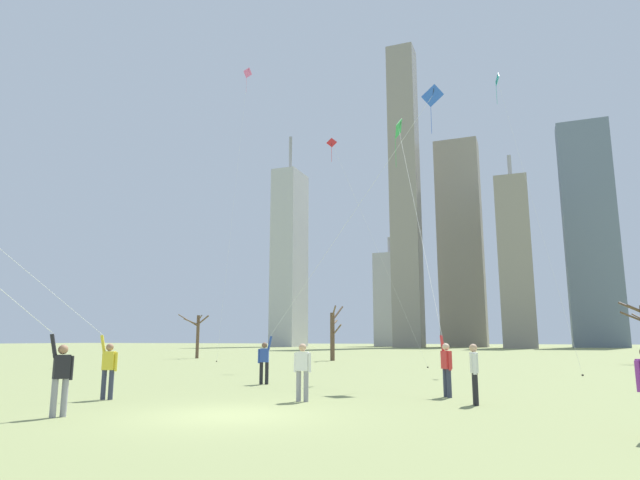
{
  "coord_description": "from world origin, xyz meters",
  "views": [
    {
      "loc": [
        6.78,
        -11.45,
        1.74
      ],
      "look_at": [
        0.0,
        6.0,
        5.17
      ],
      "focal_mm": 30.47,
      "sensor_mm": 36.0,
      "label": 1
    }
  ],
  "objects": [
    {
      "name": "ground_plane",
      "position": [
        0.0,
        0.0,
        0.0
      ],
      "size": [
        400.0,
        400.0,
        0.0
      ],
      "primitive_type": "plane",
      "color": "#848E56"
    },
    {
      "name": "skyline_squat_block",
      "position": [
        -48.05,
        108.94,
        21.65
      ],
      "size": [
        6.04,
        9.75,
        52.85
      ],
      "color": "#B2B2B7",
      "rests_on": "ground"
    },
    {
      "name": "bare_tree_leftmost",
      "position": [
        -22.47,
        32.21,
        2.3
      ],
      "size": [
        2.49,
        2.0,
        4.05
      ],
      "color": "brown",
      "rests_on": "ground"
    },
    {
      "name": "skyline_tall_tower",
      "position": [
        4.39,
        105.21,
        17.14
      ],
      "size": [
        6.33,
        11.97,
        40.06
      ],
      "color": "gray",
      "rests_on": "ground"
    },
    {
      "name": "skyline_slender_spire",
      "position": [
        19.94,
        119.1,
        25.04
      ],
      "size": [
        10.75,
        5.64,
        50.07
      ],
      "color": "slate",
      "rests_on": "ground"
    },
    {
      "name": "distant_kite_drifting_right_red",
      "position": [
        -4.4,
        21.64,
        12.9
      ],
      "size": [
        6.15,
        1.77,
        15.26
      ],
      "color": "red",
      "rests_on": "ground"
    },
    {
      "name": "kite_flyer_far_back_blue",
      "position": [
        -2.33,
        8.79,
        2.61
      ],
      "size": [
        7.11,
        4.61,
        13.38
      ],
      "color": "black",
      "rests_on": "ground"
    },
    {
      "name": "bystander_watching_nearby",
      "position": [
        0.53,
        3.25,
        0.9
      ],
      "size": [
        0.51,
        0.24,
        1.62
      ],
      "color": "gray",
      "rests_on": "ground"
    },
    {
      "name": "skyline_wide_slab",
      "position": [
        -18.23,
        106.13,
        34.73
      ],
      "size": [
        6.14,
        5.56,
        69.47
      ],
      "color": "gray",
      "rests_on": "ground"
    },
    {
      "name": "distant_kite_drifting_left_pink",
      "position": [
        -16.31,
        29.15,
        23.48
      ],
      "size": [
        0.47,
        3.87,
        26.53
      ],
      "color": "pink",
      "rests_on": "ground"
    },
    {
      "name": "distant_kite_high_overhead_teal",
      "position": [
        5.94,
        23.57,
        16.97
      ],
      "size": [
        3.43,
        6.5,
        19.3
      ],
      "color": "teal",
      "rests_on": "ground"
    },
    {
      "name": "bystander_far_off_by_trees",
      "position": [
        5.21,
        4.16,
        0.9
      ],
      "size": [
        0.26,
        0.5,
        1.62
      ],
      "color": "black",
      "rests_on": "ground"
    },
    {
      "name": "kite_flyer_foreground_left_yellow",
      "position": [
        -7.72,
        0.23,
        3.55
      ],
      "size": [
        12.62,
        6.38,
        12.87
      ],
      "color": "#33384C",
      "rests_on": "ground"
    },
    {
      "name": "bare_tree_left_of_center",
      "position": [
        -8.86,
        31.82,
        2.24
      ],
      "size": [
        1.24,
        2.7,
        4.57
      ],
      "color": "brown",
      "rests_on": "ground"
    },
    {
      "name": "skyline_mid_tower_left",
      "position": [
        -7.88,
        117.8,
        24.43
      ],
      "size": [
        10.12,
        6.25,
        48.86
      ],
      "color": "gray",
      "rests_on": "ground"
    },
    {
      "name": "skyline_short_annex",
      "position": [
        -26.24,
        122.6,
        11.67
      ],
      "size": [
        7.6,
        5.26,
        27.54
      ],
      "color": "#B2B2B7",
      "rests_on": "ground"
    },
    {
      "name": "kite_flyer_midfield_left_green",
      "position": [
        3.64,
        7.46,
        2.95
      ],
      "size": [
        3.66,
        9.86,
        13.12
      ],
      "color": "#33384C",
      "rests_on": "ground"
    }
  ]
}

